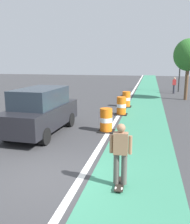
{
  "coord_description": "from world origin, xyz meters",
  "views": [
    {
      "loc": [
        2.69,
        -5.93,
        3.21
      ],
      "look_at": [
        0.46,
        3.96,
        1.1
      ],
      "focal_mm": 39.43,
      "sensor_mm": 36.0,
      "label": 1
    }
  ],
  "objects_px": {
    "pedestrian_crossing": "(174,85)",
    "street_tree_sidewalk": "(189,55)",
    "traffic_barrel_mid": "(121,106)",
    "traffic_barrel_back": "(126,99)",
    "parked_suv_nearest": "(41,111)",
    "traffic_barrel_front": "(106,120)",
    "traffic_light_corner": "(181,58)",
    "skateboarder_on_lane": "(121,153)"
  },
  "relations": [
    {
      "from": "skateboarder_on_lane",
      "to": "traffic_barrel_mid",
      "type": "bearing_deg",
      "value": 96.56
    },
    {
      "from": "traffic_barrel_mid",
      "to": "pedestrian_crossing",
      "type": "relative_size",
      "value": 0.68
    },
    {
      "from": "traffic_barrel_front",
      "to": "pedestrian_crossing",
      "type": "height_order",
      "value": "pedestrian_crossing"
    },
    {
      "from": "traffic_barrel_front",
      "to": "street_tree_sidewalk",
      "type": "bearing_deg",
      "value": 66.0
    },
    {
      "from": "pedestrian_crossing",
      "to": "traffic_barrel_front",
      "type": "bearing_deg",
      "value": -105.84
    },
    {
      "from": "traffic_barrel_front",
      "to": "pedestrian_crossing",
      "type": "bearing_deg",
      "value": 74.16
    },
    {
      "from": "parked_suv_nearest",
      "to": "traffic_barrel_mid",
      "type": "bearing_deg",
      "value": 56.98
    },
    {
      "from": "skateboarder_on_lane",
      "to": "street_tree_sidewalk",
      "type": "bearing_deg",
      "value": 77.24
    },
    {
      "from": "traffic_light_corner",
      "to": "pedestrian_crossing",
      "type": "xyz_separation_m",
      "value": [
        -0.62,
        -1.6,
        -2.64
      ]
    },
    {
      "from": "skateboarder_on_lane",
      "to": "pedestrian_crossing",
      "type": "bearing_deg",
      "value": 81.49
    },
    {
      "from": "traffic_barrel_front",
      "to": "traffic_barrel_back",
      "type": "bearing_deg",
      "value": 87.53
    },
    {
      "from": "street_tree_sidewalk",
      "to": "parked_suv_nearest",
      "type": "bearing_deg",
      "value": -123.01
    },
    {
      "from": "traffic_light_corner",
      "to": "street_tree_sidewalk",
      "type": "height_order",
      "value": "traffic_light_corner"
    },
    {
      "from": "skateboarder_on_lane",
      "to": "traffic_barrel_back",
      "type": "bearing_deg",
      "value": 94.87
    },
    {
      "from": "traffic_barrel_mid",
      "to": "traffic_barrel_back",
      "type": "height_order",
      "value": "same"
    },
    {
      "from": "skateboarder_on_lane",
      "to": "street_tree_sidewalk",
      "type": "relative_size",
      "value": 0.34
    },
    {
      "from": "skateboarder_on_lane",
      "to": "street_tree_sidewalk",
      "type": "distance_m",
      "value": 16.43
    },
    {
      "from": "pedestrian_crossing",
      "to": "street_tree_sidewalk",
      "type": "height_order",
      "value": "street_tree_sidewalk"
    },
    {
      "from": "traffic_barrel_back",
      "to": "skateboarder_on_lane",
      "type": "bearing_deg",
      "value": -85.13
    },
    {
      "from": "traffic_barrel_mid",
      "to": "traffic_barrel_back",
      "type": "xyz_separation_m",
      "value": [
        0.03,
        2.72,
        0.0
      ]
    },
    {
      "from": "traffic_barrel_front",
      "to": "pedestrian_crossing",
      "type": "xyz_separation_m",
      "value": [
        4.22,
        14.87,
        0.33
      ]
    },
    {
      "from": "traffic_barrel_front",
      "to": "traffic_barrel_mid",
      "type": "distance_m",
      "value": 3.81
    },
    {
      "from": "traffic_barrel_mid",
      "to": "pedestrian_crossing",
      "type": "xyz_separation_m",
      "value": [
        3.97,
        11.07,
        0.33
      ]
    },
    {
      "from": "parked_suv_nearest",
      "to": "traffic_barrel_back",
      "type": "height_order",
      "value": "parked_suv_nearest"
    },
    {
      "from": "traffic_barrel_front",
      "to": "traffic_barrel_back",
      "type": "xyz_separation_m",
      "value": [
        0.28,
        6.52,
        0.0
      ]
    },
    {
      "from": "traffic_barrel_back",
      "to": "pedestrian_crossing",
      "type": "height_order",
      "value": "pedestrian_crossing"
    },
    {
      "from": "pedestrian_crossing",
      "to": "street_tree_sidewalk",
      "type": "distance_m",
      "value": 4.93
    },
    {
      "from": "traffic_barrel_front",
      "to": "traffic_barrel_mid",
      "type": "relative_size",
      "value": 1.0
    },
    {
      "from": "traffic_barrel_mid",
      "to": "street_tree_sidewalk",
      "type": "distance_m",
      "value": 8.98
    },
    {
      "from": "traffic_light_corner",
      "to": "parked_suv_nearest",
      "type": "bearing_deg",
      "value": -113.74
    },
    {
      "from": "parked_suv_nearest",
      "to": "traffic_barrel_back",
      "type": "xyz_separation_m",
      "value": [
        3.08,
        7.41,
        -0.5
      ]
    },
    {
      "from": "traffic_barrel_front",
      "to": "traffic_light_corner",
      "type": "distance_m",
      "value": 17.43
    },
    {
      "from": "traffic_barrel_back",
      "to": "pedestrian_crossing",
      "type": "relative_size",
      "value": 0.68
    },
    {
      "from": "pedestrian_crossing",
      "to": "traffic_barrel_mid",
      "type": "bearing_deg",
      "value": -109.72
    },
    {
      "from": "parked_suv_nearest",
      "to": "pedestrian_crossing",
      "type": "relative_size",
      "value": 2.89
    },
    {
      "from": "parked_suv_nearest",
      "to": "traffic_barrel_mid",
      "type": "relative_size",
      "value": 4.27
    },
    {
      "from": "traffic_barrel_mid",
      "to": "street_tree_sidewalk",
      "type": "height_order",
      "value": "street_tree_sidewalk"
    },
    {
      "from": "traffic_barrel_mid",
      "to": "traffic_barrel_back",
      "type": "relative_size",
      "value": 1.0
    },
    {
      "from": "pedestrian_crossing",
      "to": "street_tree_sidewalk",
      "type": "xyz_separation_m",
      "value": [
        0.61,
        -4.01,
        2.8
      ]
    },
    {
      "from": "skateboarder_on_lane",
      "to": "traffic_barrel_mid",
      "type": "distance_m",
      "value": 8.81
    },
    {
      "from": "traffic_barrel_front",
      "to": "traffic_light_corner",
      "type": "relative_size",
      "value": 0.21
    },
    {
      "from": "parked_suv_nearest",
      "to": "traffic_light_corner",
      "type": "relative_size",
      "value": 0.91
    }
  ]
}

